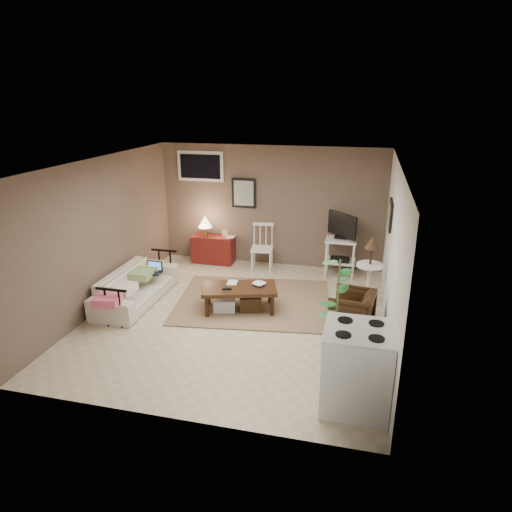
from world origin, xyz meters
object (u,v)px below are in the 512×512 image
(red_console, at_px, (213,247))
(potted_plant, at_px, (337,310))
(armchair, at_px, (352,308))
(side_table, at_px, (370,263))
(stove, at_px, (357,369))
(tv_stand, at_px, (341,243))
(coffee_table, at_px, (239,297))
(sofa, at_px, (136,281))
(spindle_chair, at_px, (262,249))

(red_console, bearing_deg, potted_plant, -50.11)
(red_console, height_order, armchair, red_console)
(potted_plant, bearing_deg, side_table, 78.72)
(red_console, height_order, potted_plant, potted_plant)
(stove, bearing_deg, potted_plant, 110.48)
(armchair, bearing_deg, tv_stand, -163.19)
(tv_stand, bearing_deg, red_console, 177.44)
(tv_stand, relative_size, potted_plant, 0.83)
(tv_stand, bearing_deg, potted_plant, -87.31)
(coffee_table, distance_m, red_console, 2.38)
(tv_stand, bearing_deg, stove, -83.69)
(red_console, bearing_deg, coffee_table, -61.02)
(potted_plant, distance_m, stove, 0.88)
(armchair, bearing_deg, sofa, -83.02)
(tv_stand, height_order, side_table, tv_stand)
(coffee_table, bearing_deg, spindle_chair, 91.77)
(sofa, relative_size, tv_stand, 1.53)
(stove, bearing_deg, sofa, 152.05)
(coffee_table, distance_m, potted_plant, 2.10)
(coffee_table, distance_m, sofa, 1.78)
(sofa, height_order, stove, stove)
(sofa, bearing_deg, tv_stand, -58.16)
(armchair, height_order, potted_plant, potted_plant)
(stove, bearing_deg, tv_stand, 96.31)
(sofa, xyz_separation_m, armchair, (3.56, -0.07, -0.05))
(red_console, distance_m, tv_stand, 2.64)
(tv_stand, bearing_deg, armchair, -81.35)
(spindle_chair, xyz_separation_m, tv_stand, (1.52, 0.05, 0.22))
(red_console, xyz_separation_m, stove, (3.05, -4.08, 0.14))
(coffee_table, height_order, potted_plant, potted_plant)
(tv_stand, bearing_deg, spindle_chair, -178.20)
(spindle_chair, bearing_deg, stove, -63.39)
(spindle_chair, distance_m, potted_plant, 3.58)
(armchair, relative_size, stove, 0.65)
(sofa, relative_size, armchair, 2.96)
(coffee_table, height_order, red_console, red_console)
(side_table, bearing_deg, stove, -92.19)
(coffee_table, distance_m, side_table, 2.19)
(side_table, xyz_separation_m, stove, (-0.10, -2.74, -0.25))
(coffee_table, bearing_deg, red_console, 118.98)
(coffee_table, distance_m, armchair, 1.79)
(side_table, height_order, armchair, side_table)
(red_console, relative_size, armchair, 1.56)
(red_console, xyz_separation_m, side_table, (3.16, -1.34, 0.39))
(sofa, xyz_separation_m, potted_plant, (3.39, -1.18, 0.42))
(side_table, distance_m, potted_plant, 2.01)
(sofa, height_order, armchair, sofa)
(spindle_chair, relative_size, stove, 0.94)
(coffee_table, bearing_deg, side_table, 20.22)
(sofa, bearing_deg, potted_plant, -109.19)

